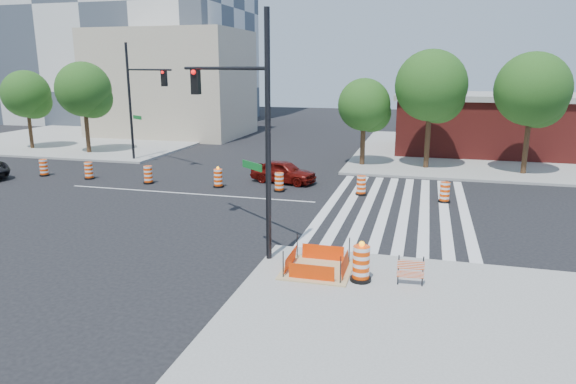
% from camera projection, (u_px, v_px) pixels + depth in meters
% --- Properties ---
extents(ground, '(120.00, 120.00, 0.00)m').
position_uv_depth(ground, '(187.00, 194.00, 27.41)').
color(ground, black).
rests_on(ground, ground).
extents(sidewalk_ne, '(22.00, 22.00, 0.15)m').
position_uv_depth(sidewalk_ne, '(503.00, 153.00, 39.74)').
color(sidewalk_ne, gray).
rests_on(sidewalk_ne, ground).
extents(sidewalk_nw, '(22.00, 22.00, 0.15)m').
position_uv_depth(sidewalk_nw, '(98.00, 137.00, 48.82)').
color(sidewalk_nw, gray).
rests_on(sidewalk_nw, ground).
extents(crosswalk_east, '(6.75, 13.50, 0.01)m').
position_uv_depth(crosswalk_east, '(395.00, 208.00, 24.65)').
color(crosswalk_east, silver).
rests_on(crosswalk_east, ground).
extents(lane_centerline, '(14.00, 0.12, 0.01)m').
position_uv_depth(lane_centerline, '(187.00, 193.00, 27.41)').
color(lane_centerline, silver).
rests_on(lane_centerline, ground).
extents(excavation_pit, '(2.20, 2.20, 0.90)m').
position_uv_depth(excavation_pit, '(317.00, 268.00, 16.64)').
color(excavation_pit, tan).
rests_on(excavation_pit, ground).
extents(brick_storefront, '(16.50, 8.50, 4.60)m').
position_uv_depth(brick_storefront, '(506.00, 124.00, 39.21)').
color(brick_storefront, maroon).
rests_on(brick_storefront, ground).
extents(beige_midrise, '(14.00, 10.00, 10.00)m').
position_uv_depth(beige_midrise, '(172.00, 84.00, 49.89)').
color(beige_midrise, '#BAAA8E').
rests_on(beige_midrise, ground).
extents(red_coupe, '(4.11, 2.33, 1.32)m').
position_uv_depth(red_coupe, '(283.00, 172.00, 29.84)').
color(red_coupe, '#580B07').
rests_on(red_coupe, ground).
extents(signal_pole_se, '(4.90, 4.08, 8.24)m').
position_uv_depth(signal_pole_se, '(241.00, 112.00, 17.95)').
color(signal_pole_se, black).
rests_on(signal_pole_se, ground).
extents(signal_pole_nw, '(5.18, 3.47, 8.08)m').
position_uv_depth(signal_pole_nw, '(140.00, 92.00, 34.68)').
color(signal_pole_nw, black).
rests_on(signal_pole_nw, ground).
extents(pit_drum, '(0.65, 0.65, 1.29)m').
position_uv_depth(pit_drum, '(361.00, 264.00, 15.74)').
color(pit_drum, black).
rests_on(pit_drum, ground).
extents(barricade, '(0.80, 0.10, 0.95)m').
position_uv_depth(barricade, '(411.00, 269.00, 15.40)').
color(barricade, '#FF4305').
rests_on(barricade, ground).
extents(tree_north_a, '(3.74, 3.74, 6.35)m').
position_uv_depth(tree_north_a, '(27.00, 97.00, 40.92)').
color(tree_north_a, '#382314').
rests_on(tree_north_a, ground).
extents(tree_north_b, '(4.12, 4.12, 7.00)m').
position_uv_depth(tree_north_b, '(85.00, 93.00, 38.78)').
color(tree_north_b, '#382314').
rests_on(tree_north_b, ground).
extents(tree_north_c, '(3.51, 3.47, 5.89)m').
position_uv_depth(tree_north_c, '(365.00, 108.00, 34.00)').
color(tree_north_c, '#382314').
rests_on(tree_north_c, ground).
extents(tree_north_d, '(4.53, 4.53, 7.70)m').
position_uv_depth(tree_north_d, '(431.00, 90.00, 32.64)').
color(tree_north_d, '#382314').
rests_on(tree_north_d, ground).
extents(tree_north_e, '(4.41, 4.41, 7.50)m').
position_uv_depth(tree_north_e, '(533.00, 93.00, 30.79)').
color(tree_north_e, '#382314').
rests_on(tree_north_e, ground).
extents(median_drum_0, '(0.60, 0.60, 1.02)m').
position_uv_depth(median_drum_0, '(44.00, 168.00, 31.77)').
color(median_drum_0, black).
rests_on(median_drum_0, ground).
extents(median_drum_1, '(0.60, 0.60, 1.02)m').
position_uv_depth(median_drum_1, '(89.00, 171.00, 30.86)').
color(median_drum_1, black).
rests_on(median_drum_1, ground).
extents(median_drum_2, '(0.60, 0.60, 1.02)m').
position_uv_depth(median_drum_2, '(148.00, 175.00, 29.67)').
color(median_drum_2, black).
rests_on(median_drum_2, ground).
extents(median_drum_3, '(0.60, 0.60, 1.18)m').
position_uv_depth(median_drum_3, '(218.00, 179.00, 28.76)').
color(median_drum_3, black).
rests_on(median_drum_3, ground).
extents(median_drum_4, '(0.60, 0.60, 1.02)m').
position_uv_depth(median_drum_4, '(279.00, 183.00, 27.79)').
color(median_drum_4, black).
rests_on(median_drum_4, ground).
extents(median_drum_5, '(0.60, 0.60, 1.02)m').
position_uv_depth(median_drum_5, '(361.00, 186.00, 27.01)').
color(median_drum_5, black).
rests_on(median_drum_5, ground).
extents(median_drum_6, '(0.60, 0.60, 1.02)m').
position_uv_depth(median_drum_6, '(445.00, 193.00, 25.52)').
color(median_drum_6, black).
rests_on(median_drum_6, ground).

